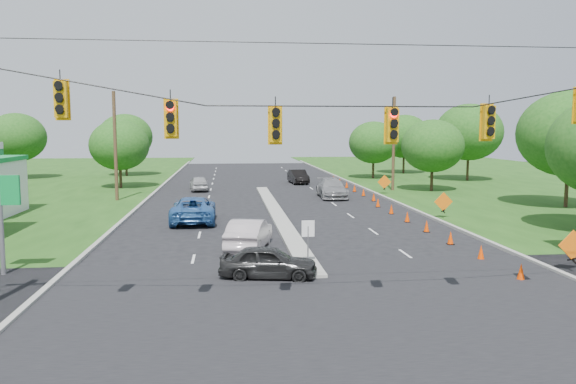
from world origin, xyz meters
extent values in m
plane|color=black|center=(0.00, 0.00, 0.00)|extent=(160.00, 160.00, 0.00)
cube|color=black|center=(0.00, 0.00, 0.00)|extent=(160.00, 14.00, 0.02)
cube|color=gray|center=(-10.10, 30.00, 0.00)|extent=(0.25, 110.00, 0.16)
cube|color=gray|center=(10.10, 30.00, 0.00)|extent=(0.25, 110.00, 0.16)
cube|color=gray|center=(0.00, 21.00, 0.00)|extent=(1.00, 34.00, 0.18)
cylinder|color=gray|center=(0.00, 6.00, 0.90)|extent=(0.06, 0.06, 1.80)
cube|color=white|center=(0.00, 6.00, 1.70)|extent=(0.55, 0.04, 0.70)
cylinder|color=black|center=(0.00, -1.00, 7.00)|extent=(24.00, 0.04, 0.04)
cube|color=#EDA40A|center=(-8.00, -1.00, 6.75)|extent=(0.34, 0.24, 1.00)
cube|color=#EDA40A|center=(-5.00, -1.00, 6.22)|extent=(0.34, 0.24, 1.00)
cube|color=#EDA40A|center=(-2.00, -1.00, 6.05)|extent=(0.34, 0.24, 1.00)
cube|color=#EDA40A|center=(1.50, -1.00, 6.05)|extent=(0.34, 0.24, 1.00)
cube|color=#EDA40A|center=(4.50, -1.00, 6.14)|extent=(0.34, 0.24, 1.00)
cylinder|color=#422D1C|center=(-12.50, 30.00, 4.50)|extent=(0.28, 0.28, 9.00)
cylinder|color=#422D1C|center=(12.50, 35.00, 4.50)|extent=(0.28, 0.28, 9.00)
cylinder|color=gray|center=(-12.50, 6.00, 2.00)|extent=(0.20, 0.20, 4.00)
cone|color=#EC3A00|center=(8.02, 3.00, 0.35)|extent=(0.32, 0.32, 0.70)
cone|color=#EC3A00|center=(8.02, 6.50, 0.35)|extent=(0.32, 0.32, 0.70)
cone|color=#EC3A00|center=(8.02, 10.00, 0.35)|extent=(0.32, 0.32, 0.70)
cone|color=#EC3A00|center=(8.02, 13.50, 0.35)|extent=(0.32, 0.32, 0.70)
cone|color=#EC3A00|center=(8.02, 17.00, 0.35)|extent=(0.32, 0.32, 0.70)
cone|color=#EC3A00|center=(8.02, 20.50, 0.35)|extent=(0.32, 0.32, 0.70)
cone|color=#EC3A00|center=(8.02, 24.00, 0.35)|extent=(0.32, 0.32, 0.70)
cone|color=#EC3A00|center=(8.62, 27.50, 0.35)|extent=(0.32, 0.32, 0.70)
cone|color=#EC3A00|center=(8.62, 31.00, 0.35)|extent=(0.32, 0.32, 0.70)
cone|color=#EC3A00|center=(8.62, 34.50, 0.35)|extent=(0.32, 0.32, 0.70)
cone|color=#EC3A00|center=(8.62, 38.00, 0.35)|extent=(0.32, 0.32, 0.70)
cone|color=#EC3A00|center=(8.62, 41.50, 0.35)|extent=(0.32, 0.32, 0.70)
cone|color=#EC3A00|center=(8.62, 45.00, 0.35)|extent=(0.32, 0.32, 0.70)
cube|color=black|center=(10.80, 4.00, 0.55)|extent=(0.06, 0.58, 0.26)
cube|color=black|center=(10.80, 4.00, 0.55)|extent=(0.06, 0.58, 0.26)
cube|color=orange|center=(10.80, 4.00, 1.15)|extent=(1.27, 0.05, 1.27)
cube|color=black|center=(10.80, 18.00, 0.55)|extent=(0.06, 0.58, 0.26)
cube|color=black|center=(10.80, 18.00, 0.55)|extent=(0.06, 0.58, 0.26)
cube|color=orange|center=(10.80, 18.00, 1.15)|extent=(1.27, 0.05, 1.27)
cube|color=black|center=(10.80, 32.00, 0.55)|extent=(0.06, 0.58, 0.26)
cube|color=black|center=(10.80, 32.00, 0.55)|extent=(0.06, 0.58, 0.26)
cube|color=orange|center=(10.80, 32.00, 1.15)|extent=(1.27, 0.05, 1.27)
cylinder|color=black|center=(-28.00, 52.00, 1.44)|extent=(0.28, 0.28, 2.88)
ellipsoid|color=#194C14|center=(-28.00, 52.00, 4.96)|extent=(6.72, 6.72, 5.76)
cylinder|color=black|center=(-14.00, 40.00, 1.26)|extent=(0.28, 0.28, 2.52)
ellipsoid|color=#194C14|center=(-14.00, 40.00, 4.34)|extent=(5.88, 5.88, 5.04)
cylinder|color=black|center=(-16.00, 55.00, 1.44)|extent=(0.28, 0.28, 2.88)
ellipsoid|color=#194C14|center=(-16.00, 55.00, 4.96)|extent=(6.72, 6.72, 5.76)
cylinder|color=black|center=(22.00, 22.00, 1.62)|extent=(0.28, 0.28, 3.24)
ellipsoid|color=#194C14|center=(22.00, 22.00, 5.58)|extent=(7.56, 7.56, 6.48)
cylinder|color=black|center=(16.00, 34.00, 1.26)|extent=(0.28, 0.28, 2.52)
ellipsoid|color=#194C14|center=(16.00, 34.00, 4.34)|extent=(5.88, 5.88, 5.04)
cylinder|color=black|center=(24.00, 44.00, 1.62)|extent=(0.28, 0.28, 3.24)
ellipsoid|color=#194C14|center=(24.00, 44.00, 5.58)|extent=(7.56, 7.56, 6.48)
cylinder|color=black|center=(20.00, 55.00, 1.44)|extent=(0.28, 0.28, 2.88)
ellipsoid|color=#194C14|center=(20.00, 55.00, 4.96)|extent=(6.72, 6.72, 5.76)
cylinder|color=black|center=(14.00, 48.00, 1.26)|extent=(0.28, 0.28, 2.52)
ellipsoid|color=#194C14|center=(14.00, 48.00, 4.34)|extent=(5.88, 5.88, 5.04)
imported|color=black|center=(-1.82, 4.44, 0.66)|extent=(4.10, 2.22, 1.32)
imported|color=#B3A6AA|center=(-2.37, 9.97, 0.77)|extent=(2.64, 4.91, 1.54)
imported|color=#2C5FA1|center=(-5.57, 18.55, 0.83)|extent=(2.80, 5.97, 1.65)
imported|color=gray|center=(5.63, 30.29, 0.81)|extent=(2.44, 5.65, 1.62)
imported|color=#A2A2A3|center=(-6.11, 37.12, 0.72)|extent=(2.13, 4.38, 1.44)
imported|color=black|center=(4.34, 43.24, 0.76)|extent=(2.01, 4.72, 1.51)
camera|label=1|loc=(-3.43, -17.40, 5.94)|focal=35.00mm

